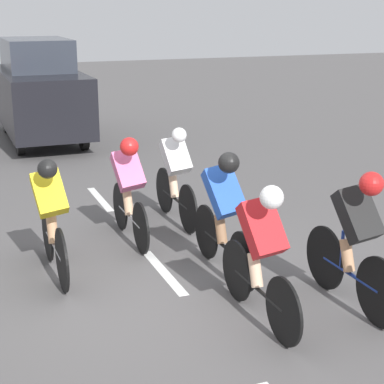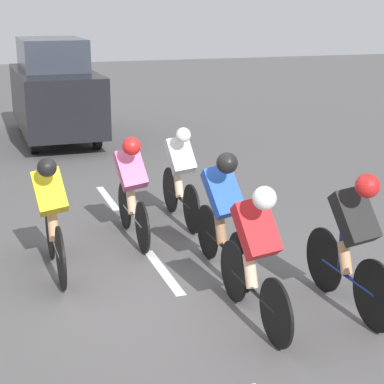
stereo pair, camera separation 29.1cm
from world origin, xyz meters
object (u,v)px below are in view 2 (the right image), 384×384
at_px(cyclist_pink, 132,185).
at_px(cyclist_blue, 223,210).
at_px(cyclist_red, 256,251).
at_px(cyclist_white, 181,173).
at_px(support_car, 55,90).
at_px(cyclist_black, 353,238).
at_px(cyclist_yellow, 52,213).

distance_m(cyclist_pink, cyclist_blue, 1.61).
distance_m(cyclist_blue, cyclist_red, 1.21).
relative_size(cyclist_white, support_car, 0.39).
xyz_separation_m(cyclist_blue, cyclist_black, (-0.89, 1.26, -0.01)).
relative_size(cyclist_pink, cyclist_black, 0.99).
xyz_separation_m(cyclist_pink, cyclist_blue, (-0.71, 1.45, 0.03)).
xyz_separation_m(cyclist_blue, support_car, (0.74, -8.72, 0.33)).
bearing_deg(cyclist_pink, cyclist_white, -148.43).
height_order(cyclist_yellow, cyclist_black, cyclist_black).
distance_m(cyclist_pink, cyclist_white, 0.98).
xyz_separation_m(cyclist_black, cyclist_red, (1.03, -0.06, -0.02)).
bearing_deg(cyclist_black, support_car, -80.74).
relative_size(cyclist_yellow, support_car, 0.39).
bearing_deg(cyclist_red, support_car, -86.57).
bearing_deg(cyclist_pink, cyclist_red, 101.92).
height_order(cyclist_blue, support_car, support_car).
relative_size(cyclist_black, cyclist_red, 1.00).
height_order(cyclist_pink, cyclist_white, cyclist_pink).
relative_size(cyclist_blue, cyclist_red, 1.03).
bearing_deg(cyclist_pink, cyclist_blue, 115.91).
bearing_deg(support_car, cyclist_red, 93.43).
xyz_separation_m(cyclist_pink, cyclist_black, (-1.59, 2.71, 0.02)).
distance_m(cyclist_white, cyclist_red, 3.18).
height_order(cyclist_red, support_car, support_car).
xyz_separation_m(cyclist_yellow, cyclist_blue, (-1.83, 0.69, 0.06)).
distance_m(cyclist_yellow, cyclist_red, 2.54).
bearing_deg(cyclist_red, cyclist_blue, -96.89).
bearing_deg(cyclist_pink, cyclist_yellow, 33.93).
xyz_separation_m(cyclist_yellow, cyclist_red, (-1.69, 1.89, 0.03)).
bearing_deg(cyclist_blue, cyclist_black, 125.16).
height_order(cyclist_white, support_car, support_car).
bearing_deg(cyclist_black, cyclist_white, -76.77).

